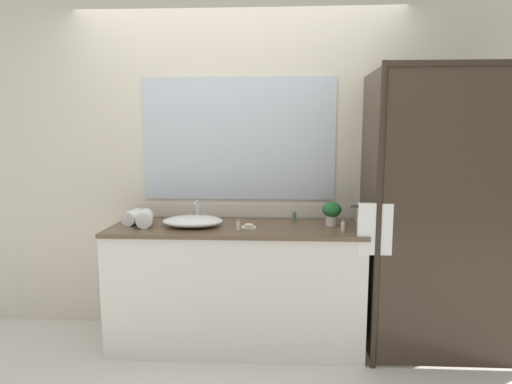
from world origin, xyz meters
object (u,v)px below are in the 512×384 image
Objects in this scene: potted_plant at (332,212)px; amenity_bottle_conditioner at (238,225)px; rolled_towel_middle at (145,218)px; sink_basin at (193,221)px; rolled_towel_near_edge at (133,217)px; faucet at (197,215)px; amenity_bottle_body_wash at (343,226)px; amenity_bottle_lotion at (294,216)px; soap_dish at (249,226)px.

amenity_bottle_conditioner is (-0.66, -0.19, -0.07)m from potted_plant.
potted_plant is 1.35m from rolled_towel_middle.
sink_basin is 2.37× the size of rolled_towel_near_edge.
potted_plant reaches higher than sink_basin.
faucet reaches higher than amenity_bottle_conditioner.
amenity_bottle_body_wash is 0.45m from amenity_bottle_lotion.
faucet is at bearing 28.26° from rolled_towel_middle.
faucet is at bearing 90.00° from sink_basin.
amenity_bottle_lotion is (0.33, 0.26, 0.02)m from soap_dish.
amenity_bottle_conditioner is 0.81m from rolled_towel_near_edge.
potted_plant reaches higher than amenity_bottle_conditioner.
amenity_bottle_lotion is 1.20m from rolled_towel_near_edge.
sink_basin is 1.01m from potted_plant.
sink_basin is 5.53× the size of amenity_bottle_lotion.
soap_dish is 0.65m from amenity_bottle_body_wash.
soap_dish is 0.87m from rolled_towel_near_edge.
amenity_bottle_body_wash is (1.06, -0.10, -0.00)m from sink_basin.
rolled_towel_near_edge is (-1.51, 0.16, 0.02)m from amenity_bottle_body_wash.
sink_basin is at bearing 2.35° from rolled_towel_middle.
faucet is 1.09m from amenity_bottle_body_wash.
amenity_bottle_body_wash is (0.65, -0.05, 0.02)m from soap_dish.
rolled_towel_near_edge is 0.94× the size of rolled_towel_middle.
amenity_bottle_lotion is at bearing 38.65° from soap_dish.
sink_basin is 5.66× the size of amenity_bottle_body_wash.
soap_dish is 0.54× the size of rolled_towel_near_edge.
soap_dish is 0.51× the size of rolled_towel_middle.
amenity_bottle_body_wash is at bearing -4.66° from soap_dish.
amenity_bottle_body_wash reaches higher than soap_dish.
sink_basin is 0.77m from amenity_bottle_lotion.
soap_dish is (0.41, -0.05, -0.02)m from sink_basin.
amenity_bottle_body_wash is 0.98× the size of amenity_bottle_lotion.
soap_dish is 0.76m from rolled_towel_middle.
faucet reaches higher than rolled_towel_near_edge.
amenity_bottle_lotion is at bearing 39.15° from amenity_bottle_conditioner.
amenity_bottle_lotion is at bearing 7.53° from rolled_towel_near_edge.
potted_plant is at bearing -5.38° from faucet.
faucet is 0.92× the size of rolled_towel_near_edge.
sink_basin is 0.46m from rolled_towel_near_edge.
rolled_towel_middle reaches higher than amenity_bottle_body_wash.
amenity_bottle_lotion is at bearing 134.98° from amenity_bottle_body_wash.
amenity_bottle_body_wash is 1.40m from rolled_towel_middle.
faucet is 2.23× the size of amenity_bottle_conditioner.
amenity_bottle_body_wash is at bearing -6.04° from rolled_towel_near_edge.
rolled_towel_middle is at bearing -176.13° from potted_plant.
rolled_towel_middle is at bearing -168.03° from amenity_bottle_lotion.
potted_plant is 1.74× the size of soap_dish.
amenity_bottle_lotion reaches higher than soap_dish.
amenity_bottle_conditioner is at bearing -12.00° from rolled_towel_near_edge.
amenity_bottle_lotion is 1.11m from rolled_towel_middle.
potted_plant is 0.61m from soap_dish.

